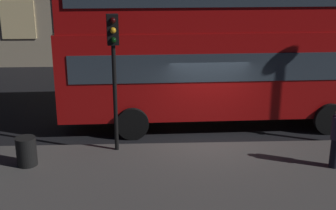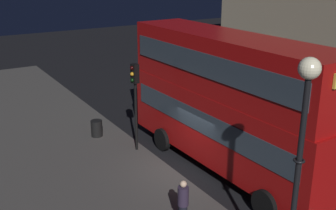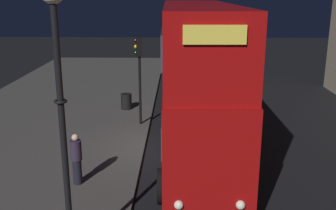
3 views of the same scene
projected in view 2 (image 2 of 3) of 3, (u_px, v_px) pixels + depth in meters
The scene contains 7 objects.
ground_plane at pixel (189, 172), 17.29m from camera, with size 80.00×80.00×0.00m, color black.
sidewalk_slab at pixel (60, 210), 14.56m from camera, with size 44.00×9.93×0.12m, color #423F3D.
double_decker_bus at pixel (227, 97), 16.66m from camera, with size 10.78×2.94×5.67m.
traffic_light_near_kerb at pixel (135, 89), 18.18m from camera, with size 0.35×0.38×4.04m.
street_lamp at pixel (302, 131), 9.43m from camera, with size 0.50×0.50×6.24m.
pedestrian at pixel (183, 204), 13.23m from camera, with size 0.36×0.36×1.69m.
litter_bin at pixel (97, 128), 20.48m from camera, with size 0.56×0.56×0.81m, color black.
Camera 2 is at (12.71, -8.82, 8.27)m, focal length 44.30 mm.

